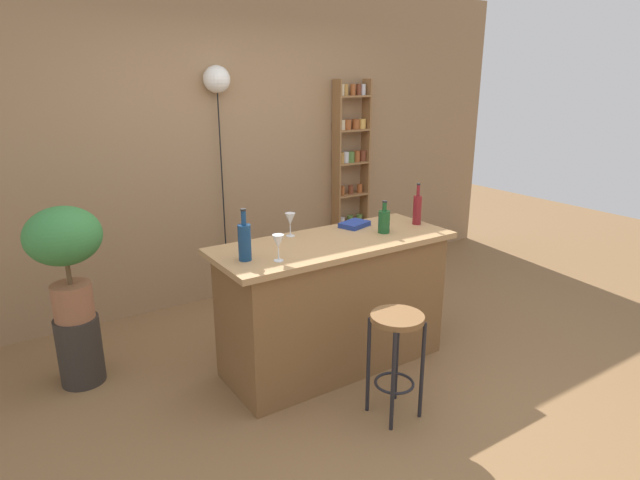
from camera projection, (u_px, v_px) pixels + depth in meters
name	position (u px, v px, depth m)	size (l,w,h in m)	color
ground	(358.00, 381.00, 3.65)	(12.00, 12.00, 0.00)	brown
back_wall	(230.00, 145.00, 4.79)	(6.40, 0.10, 2.80)	#997551
kitchen_counter	(334.00, 303.00, 3.75)	(1.68, 0.66, 0.93)	brown
bar_stool	(396.00, 342.00, 3.16)	(0.32, 0.32, 0.66)	black
spice_shelf	(351.00, 173.00, 5.45)	(0.38, 0.14, 1.97)	olive
plant_stool	(80.00, 350.00, 3.59)	(0.29, 0.29, 0.47)	#2D2823
potted_plant	(65.00, 247.00, 3.37)	(0.47, 0.42, 0.75)	#935B3D
bottle_spirits_clear	(245.00, 241.00, 3.19)	(0.08, 0.08, 0.32)	navy
bottle_vinegar	(384.00, 221.00, 3.76)	(0.08, 0.08, 0.23)	#194C23
bottle_sauce_amber	(417.00, 209.00, 3.97)	(0.06, 0.06, 0.31)	maroon
wine_glass_left	(290.00, 220.00, 3.67)	(0.07, 0.07, 0.16)	silver
wine_glass_center	(278.00, 242.00, 3.18)	(0.07, 0.07, 0.16)	silver
cookbook	(355.00, 224.00, 3.93)	(0.21, 0.15, 0.04)	navy
pendant_globe_light	(217.00, 82.00, 4.47)	(0.23, 0.23, 2.08)	black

